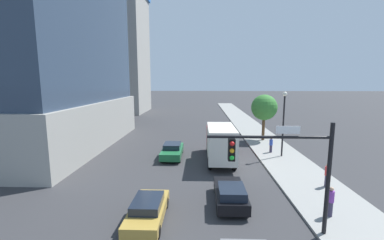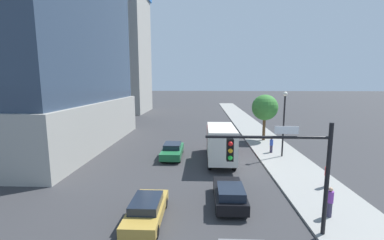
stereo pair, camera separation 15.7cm
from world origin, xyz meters
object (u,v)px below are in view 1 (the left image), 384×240
object	(u,v)px
construction_building	(117,43)
car_gold	(148,210)
street_tree	(264,108)
pedestrian_red_shirt	(327,175)
traffic_light_pole	(284,160)
box_truck	(220,141)
car_green	(172,150)
pedestrian_blue_shirt	(271,145)
street_lamp	(284,115)
pedestrian_purple_shirt	(331,201)
car_black	(230,194)

from	to	relation	value
construction_building	car_gold	bearing A→B (deg)	-70.43
street_tree	pedestrian_red_shirt	bearing A→B (deg)	-85.99
traffic_light_pole	box_truck	size ratio (longest dim) A/B	0.74
car_green	pedestrian_blue_shirt	size ratio (longest dim) A/B	3.01
car_green	box_truck	world-z (taller)	box_truck
car_gold	pedestrian_blue_shirt	xyz separation A→B (m)	(10.21, 13.34, 0.30)
traffic_light_pole	car_green	distance (m)	14.79
car_green	pedestrian_red_shirt	bearing A→B (deg)	-30.88
street_lamp	pedestrian_blue_shirt	xyz separation A→B (m)	(-0.73, 1.29, -3.33)
car_green	pedestrian_purple_shirt	size ratio (longest dim) A/B	2.82
street_lamp	car_black	size ratio (longest dim) A/B	1.50
box_truck	pedestrian_red_shirt	world-z (taller)	box_truck
car_gold	pedestrian_red_shirt	xyz separation A→B (m)	(11.78, 4.67, 0.34)
traffic_light_pole	pedestrian_blue_shirt	distance (m)	15.04
construction_building	traffic_light_pole	size ratio (longest dim) A/B	6.65
pedestrian_blue_shirt	box_truck	bearing A→B (deg)	-153.86
pedestrian_red_shirt	pedestrian_blue_shirt	xyz separation A→B (m)	(-1.58, 8.67, -0.05)
box_truck	pedestrian_purple_shirt	xyz separation A→B (m)	(5.31, -10.02, -0.93)
street_lamp	pedestrian_purple_shirt	world-z (taller)	street_lamp
pedestrian_purple_shirt	pedestrian_blue_shirt	bearing A→B (deg)	89.06
pedestrian_purple_shirt	car_gold	bearing A→B (deg)	-176.49
car_black	pedestrian_purple_shirt	size ratio (longest dim) A/B	2.52
pedestrian_red_shirt	pedestrian_blue_shirt	size ratio (longest dim) A/B	1.05
car_green	car_gold	size ratio (longest dim) A/B	1.10
traffic_light_pole	box_truck	bearing A→B (deg)	100.32
pedestrian_red_shirt	pedestrian_purple_shirt	xyz separation A→B (m)	(-1.79, -4.06, 0.01)
construction_building	car_black	world-z (taller)	construction_building
pedestrian_blue_shirt	car_green	bearing A→B (deg)	-171.00
street_tree	pedestrian_purple_shirt	size ratio (longest dim) A/B	3.42
pedestrian_purple_shirt	street_lamp	bearing A→B (deg)	85.31
traffic_light_pole	car_green	size ratio (longest dim) A/B	1.23
construction_building	car_green	distance (m)	44.83
street_tree	traffic_light_pole	bearing A→B (deg)	-101.15
car_gold	pedestrian_purple_shirt	bearing A→B (deg)	3.51
pedestrian_purple_shirt	pedestrian_blue_shirt	xyz separation A→B (m)	(0.21, 12.73, -0.06)
street_lamp	car_black	bearing A→B (deg)	-121.96
pedestrian_blue_shirt	pedestrian_purple_shirt	bearing A→B (deg)	-90.94
street_tree	pedestrian_purple_shirt	bearing A→B (deg)	-92.40
street_lamp	pedestrian_purple_shirt	distance (m)	11.93
car_gold	box_truck	bearing A→B (deg)	66.22
street_tree	car_black	xyz separation A→B (m)	(-6.09, -17.09, -3.58)
street_lamp	pedestrian_red_shirt	world-z (taller)	street_lamp
traffic_light_pole	pedestrian_blue_shirt	world-z (taller)	traffic_light_pole
traffic_light_pole	pedestrian_purple_shirt	bearing A→B (deg)	27.13
car_green	pedestrian_blue_shirt	bearing A→B (deg)	9.00
pedestrian_purple_shirt	pedestrian_blue_shirt	size ratio (longest dim) A/B	1.07
car_gold	pedestrian_blue_shirt	size ratio (longest dim) A/B	2.74
street_tree	pedestrian_blue_shirt	world-z (taller)	street_tree
car_gold	box_truck	distance (m)	11.69
street_lamp	pedestrian_blue_shirt	size ratio (longest dim) A/B	4.04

